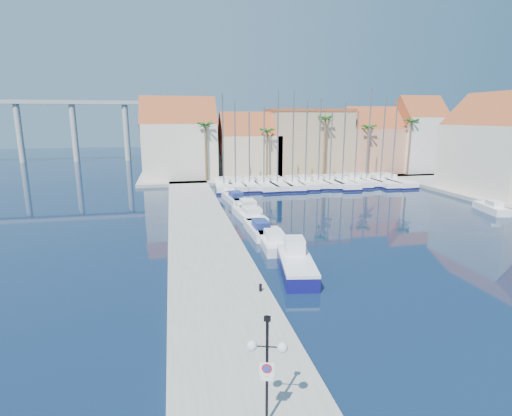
# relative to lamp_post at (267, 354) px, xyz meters

# --- Properties ---
(ground) EXTENTS (260.00, 260.00, 0.00)m
(ground) POSITION_rel_lamp_post_xyz_m (8.67, 11.02, -3.10)
(ground) COLOR black
(ground) RESTS_ON ground
(quay_west) EXTENTS (6.00, 77.00, 0.50)m
(quay_west) POSITION_rel_lamp_post_xyz_m (-0.33, 24.52, -2.85)
(quay_west) COLOR gray
(quay_west) RESTS_ON ground
(shore_north) EXTENTS (54.00, 16.00, 0.50)m
(shore_north) POSITION_rel_lamp_post_xyz_m (18.67, 59.02, -2.85)
(shore_north) COLOR gray
(shore_north) RESTS_ON ground
(lamp_post) EXTENTS (1.30, 0.65, 3.95)m
(lamp_post) POSITION_rel_lamp_post_xyz_m (0.00, 0.00, 0.00)
(lamp_post) COLOR black
(lamp_post) RESTS_ON quay_west
(bollard) EXTENTS (0.18, 0.18, 0.45)m
(bollard) POSITION_rel_lamp_post_xyz_m (2.07, 10.24, -2.37)
(bollard) COLOR black
(bollard) RESTS_ON quay_west
(fishing_boat) EXTENTS (3.13, 6.59, 2.22)m
(fishing_boat) POSITION_rel_lamp_post_xyz_m (5.36, 13.68, -2.36)
(fishing_boat) COLOR #110F58
(fishing_boat) RESTS_ON ground
(motorboat_west_0) EXTENTS (2.50, 6.56, 1.40)m
(motorboat_west_0) POSITION_rel_lamp_post_xyz_m (5.30, 19.89, -2.59)
(motorboat_west_0) COLOR white
(motorboat_west_0) RESTS_ON ground
(motorboat_west_1) EXTENTS (1.98, 5.84, 1.40)m
(motorboat_west_1) POSITION_rel_lamp_post_xyz_m (4.91, 23.42, -2.59)
(motorboat_west_1) COLOR white
(motorboat_west_1) RESTS_ON ground
(motorboat_west_2) EXTENTS (2.76, 6.99, 1.40)m
(motorboat_west_2) POSITION_rel_lamp_post_xyz_m (5.03, 28.92, -2.59)
(motorboat_west_2) COLOR white
(motorboat_west_2) RESTS_ON ground
(motorboat_west_3) EXTENTS (2.22, 6.84, 1.40)m
(motorboat_west_3) POSITION_rel_lamp_post_xyz_m (5.56, 33.02, -2.59)
(motorboat_west_3) COLOR white
(motorboat_west_3) RESTS_ON ground
(motorboat_west_4) EXTENTS (2.64, 6.53, 1.40)m
(motorboat_west_4) POSITION_rel_lamp_post_xyz_m (4.94, 38.24, -2.59)
(motorboat_west_4) COLOR white
(motorboat_west_4) RESTS_ON ground
(motorboat_west_5) EXTENTS (2.08, 5.35, 1.40)m
(motorboat_west_5) POSITION_rel_lamp_post_xyz_m (5.08, 43.30, -2.59)
(motorboat_west_5) COLOR white
(motorboat_west_5) RESTS_ON ground
(motorboat_east_1) EXTENTS (2.69, 5.35, 1.40)m
(motorboat_east_1) POSITION_rel_lamp_post_xyz_m (32.65, 26.54, -2.59)
(motorboat_east_1) COLOR white
(motorboat_east_1) RESTS_ON ground
(sailboat_0) EXTENTS (3.16, 9.62, 13.79)m
(sailboat_0) POSITION_rel_lamp_post_xyz_m (4.72, 47.65, -2.48)
(sailboat_0) COLOR white
(sailboat_0) RESTS_ON ground
(sailboat_1) EXTENTS (2.42, 8.80, 12.91)m
(sailboat_1) POSITION_rel_lamp_post_xyz_m (6.45, 47.62, -2.48)
(sailboat_1) COLOR white
(sailboat_1) RESTS_ON ground
(sailboat_2) EXTENTS (2.69, 8.80, 11.28)m
(sailboat_2) POSITION_rel_lamp_post_xyz_m (8.61, 47.74, -2.51)
(sailboat_2) COLOR white
(sailboat_2) RESTS_ON ground
(sailboat_3) EXTENTS (3.01, 9.90, 11.93)m
(sailboat_3) POSITION_rel_lamp_post_xyz_m (10.66, 47.18, -2.52)
(sailboat_3) COLOR white
(sailboat_3) RESTS_ON ground
(sailboat_4) EXTENTS (2.79, 9.91, 14.27)m
(sailboat_4) POSITION_rel_lamp_post_xyz_m (12.81, 47.38, -2.48)
(sailboat_4) COLOR white
(sailboat_4) RESTS_ON ground
(sailboat_5) EXTENTS (3.13, 9.61, 14.20)m
(sailboat_5) POSITION_rel_lamp_post_xyz_m (15.13, 47.01, -2.48)
(sailboat_5) COLOR white
(sailboat_5) RESTS_ON ground
(sailboat_6) EXTENTS (3.13, 9.41, 12.96)m
(sailboat_6) POSITION_rel_lamp_post_xyz_m (17.33, 47.33, -2.49)
(sailboat_6) COLOR white
(sailboat_6) RESTS_ON ground
(sailboat_7) EXTENTS (2.39, 8.25, 13.19)m
(sailboat_7) POSITION_rel_lamp_post_xyz_m (19.39, 47.23, -2.46)
(sailboat_7) COLOR white
(sailboat_7) RESTS_ON ground
(sailboat_8) EXTENTS (2.46, 8.59, 11.33)m
(sailboat_8) POSITION_rel_lamp_post_xyz_m (21.20, 47.06, -2.50)
(sailboat_8) COLOR white
(sailboat_8) RESTS_ON ground
(sailboat_9) EXTENTS (3.51, 10.68, 12.83)m
(sailboat_9) POSITION_rel_lamp_post_xyz_m (23.14, 46.75, -2.51)
(sailboat_9) COLOR white
(sailboat_9) RESTS_ON ground
(sailboat_10) EXTENTS (3.28, 10.05, 11.54)m
(sailboat_10) POSITION_rel_lamp_post_xyz_m (25.64, 47.58, -2.52)
(sailboat_10) COLOR white
(sailboat_10) RESTS_ON ground
(sailboat_11) EXTENTS (2.42, 8.49, 14.94)m
(sailboat_11) POSITION_rel_lamp_post_xyz_m (27.61, 47.53, -2.43)
(sailboat_11) COLOR white
(sailboat_11) RESTS_ON ground
(sailboat_12) EXTENTS (2.87, 10.46, 13.45)m
(sailboat_12) POSITION_rel_lamp_post_xyz_m (29.52, 46.62, -2.51)
(sailboat_12) COLOR white
(sailboat_12) RESTS_ON ground
(sailboat_13) EXTENTS (3.70, 11.22, 12.82)m
(sailboat_13) POSITION_rel_lamp_post_xyz_m (31.49, 46.71, -2.52)
(sailboat_13) COLOR white
(sailboat_13) RESTS_ON ground
(building_0) EXTENTS (12.30, 9.00, 13.50)m
(building_0) POSITION_rel_lamp_post_xyz_m (-1.33, 58.02, 3.43)
(building_0) COLOR beige
(building_0) RESTS_ON shore_north
(building_1) EXTENTS (10.30, 8.00, 11.00)m
(building_1) POSITION_rel_lamp_post_xyz_m (10.67, 58.02, 2.20)
(building_1) COLOR #CEB691
(building_1) RESTS_ON shore_north
(building_2) EXTENTS (14.20, 10.20, 11.50)m
(building_2) POSITION_rel_lamp_post_xyz_m (21.67, 59.02, 3.16)
(building_2) COLOR tan
(building_2) RESTS_ON shore_north
(building_3) EXTENTS (10.30, 8.00, 12.00)m
(building_3) POSITION_rel_lamp_post_xyz_m (33.67, 58.02, 2.76)
(building_3) COLOR tan
(building_3) RESTS_ON shore_north
(building_4) EXTENTS (8.30, 8.00, 14.00)m
(building_4) POSITION_rel_lamp_post_xyz_m (42.67, 57.02, 3.87)
(building_4) COLOR silver
(building_4) RESTS_ON shore_north
(building_6) EXTENTS (9.00, 14.30, 13.50)m
(building_6) POSITION_rel_lamp_post_xyz_m (40.67, 35.02, 3.43)
(building_6) COLOR beige
(building_6) RESTS_ON shore_east
(palm_0) EXTENTS (2.60, 2.60, 10.15)m
(palm_0) POSITION_rel_lamp_post_xyz_m (2.67, 53.02, 5.98)
(palm_0) COLOR brown
(palm_0) RESTS_ON shore_north
(palm_1) EXTENTS (2.60, 2.60, 9.15)m
(palm_1) POSITION_rel_lamp_post_xyz_m (12.67, 53.02, 5.04)
(palm_1) COLOR brown
(palm_1) RESTS_ON shore_north
(palm_2) EXTENTS (2.60, 2.60, 11.15)m
(palm_2) POSITION_rel_lamp_post_xyz_m (22.67, 53.02, 6.92)
(palm_2) COLOR brown
(palm_2) RESTS_ON shore_north
(palm_3) EXTENTS (2.60, 2.60, 9.65)m
(palm_3) POSITION_rel_lamp_post_xyz_m (30.67, 53.02, 5.51)
(palm_3) COLOR brown
(palm_3) RESTS_ON shore_north
(palm_4) EXTENTS (2.60, 2.60, 10.65)m
(palm_4) POSITION_rel_lamp_post_xyz_m (38.67, 53.02, 6.45)
(palm_4) COLOR brown
(palm_4) RESTS_ON shore_north
(viaduct) EXTENTS (48.00, 2.20, 14.45)m
(viaduct) POSITION_rel_lamp_post_xyz_m (-30.40, 93.02, 7.15)
(viaduct) COLOR #9E9E99
(viaduct) RESTS_ON ground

